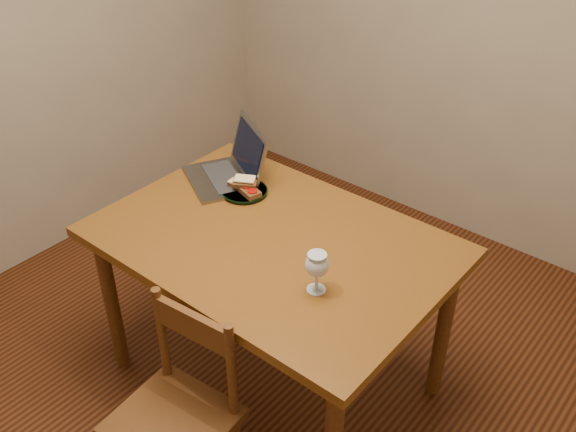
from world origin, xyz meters
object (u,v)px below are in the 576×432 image
Objects in this scene: table at (272,256)px; milk_glass at (317,272)px; chair at (176,408)px; laptop at (232,165)px; plate at (245,192)px.

milk_glass is at bearing -23.06° from table.
chair is 0.96× the size of laptop.
table is 0.65m from chair.
plate reaches higher than table.
milk_glass is at bearing -26.29° from plate.
table is 0.49m from laptop.
milk_glass is 0.81m from laptop.
table is 3.22× the size of chair.
table is 3.08× the size of laptop.
laptop reaches higher than plate.
plate is at bearing 2.43° from laptop.
laptop is (-0.12, 0.06, 0.05)m from plate.
milk_glass reaches higher than table.
table is 0.35m from plate.
chair is 0.65m from milk_glass.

